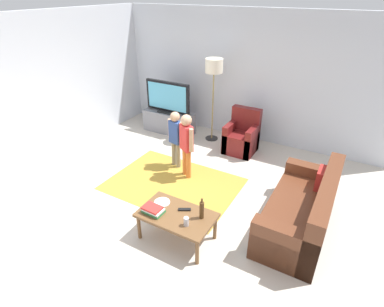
{
  "coord_description": "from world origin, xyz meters",
  "views": [
    {
      "loc": [
        2.16,
        -3.17,
        3.05
      ],
      "look_at": [
        0.0,
        0.6,
        0.65
      ],
      "focal_mm": 28.44,
      "sensor_mm": 36.0,
      "label": 1
    }
  ],
  "objects_px": {
    "bottle": "(202,210)",
    "child_center": "(186,141)",
    "armchair": "(242,138)",
    "child_near_tv": "(175,135)",
    "tv_remote": "(185,210)",
    "coffee_table": "(177,217)",
    "plate": "(162,202)",
    "tv": "(168,98)",
    "soda_can": "(186,222)",
    "tv_stand": "(169,122)",
    "couch": "(304,212)",
    "floor_lamp": "(214,70)",
    "book_stack": "(153,210)"
  },
  "relations": [
    {
      "from": "child_near_tv",
      "to": "tv_remote",
      "type": "bearing_deg",
      "value": -53.93
    },
    {
      "from": "tv_stand",
      "to": "book_stack",
      "type": "relative_size",
      "value": 4.31
    },
    {
      "from": "tv",
      "to": "child_near_tv",
      "type": "distance_m",
      "value": 1.58
    },
    {
      "from": "tv_remote",
      "to": "coffee_table",
      "type": "bearing_deg",
      "value": -142.07
    },
    {
      "from": "couch",
      "to": "bottle",
      "type": "bearing_deg",
      "value": -140.01
    },
    {
      "from": "tv_stand",
      "to": "couch",
      "type": "bearing_deg",
      "value": -27.76
    },
    {
      "from": "couch",
      "to": "child_near_tv",
      "type": "height_order",
      "value": "child_near_tv"
    },
    {
      "from": "tv",
      "to": "child_center",
      "type": "relative_size",
      "value": 0.92
    },
    {
      "from": "floor_lamp",
      "to": "coffee_table",
      "type": "height_order",
      "value": "floor_lamp"
    },
    {
      "from": "bottle",
      "to": "soda_can",
      "type": "bearing_deg",
      "value": -114.44
    },
    {
      "from": "child_center",
      "to": "soda_can",
      "type": "distance_m",
      "value": 1.8
    },
    {
      "from": "floor_lamp",
      "to": "child_center",
      "type": "bearing_deg",
      "value": -79.61
    },
    {
      "from": "child_center",
      "to": "bottle",
      "type": "height_order",
      "value": "child_center"
    },
    {
      "from": "armchair",
      "to": "bottle",
      "type": "xyz_separation_m",
      "value": [
        0.51,
        -2.73,
        0.25
      ]
    },
    {
      "from": "tv_remote",
      "to": "plate",
      "type": "relative_size",
      "value": 0.77
    },
    {
      "from": "tv_stand",
      "to": "floor_lamp",
      "type": "bearing_deg",
      "value": 8.26
    },
    {
      "from": "floor_lamp",
      "to": "soda_can",
      "type": "xyz_separation_m",
      "value": [
        1.2,
        -3.14,
        -1.06
      ]
    },
    {
      "from": "tv_stand",
      "to": "bottle",
      "type": "xyz_separation_m",
      "value": [
        2.35,
        -2.77,
        0.3
      ]
    },
    {
      "from": "armchair",
      "to": "floor_lamp",
      "type": "height_order",
      "value": "floor_lamp"
    },
    {
      "from": "coffee_table",
      "to": "armchair",
      "type": "bearing_deg",
      "value": 93.89
    },
    {
      "from": "child_near_tv",
      "to": "plate",
      "type": "distance_m",
      "value": 1.71
    },
    {
      "from": "floor_lamp",
      "to": "child_near_tv",
      "type": "relative_size",
      "value": 1.61
    },
    {
      "from": "bottle",
      "to": "tv_remote",
      "type": "relative_size",
      "value": 1.8
    },
    {
      "from": "couch",
      "to": "child_center",
      "type": "relative_size",
      "value": 1.51
    },
    {
      "from": "armchair",
      "to": "soda_can",
      "type": "height_order",
      "value": "armchair"
    },
    {
      "from": "child_center",
      "to": "book_stack",
      "type": "bearing_deg",
      "value": -75.4
    },
    {
      "from": "tv",
      "to": "plate",
      "type": "bearing_deg",
      "value": -57.81
    },
    {
      "from": "couch",
      "to": "tv_remote",
      "type": "bearing_deg",
      "value": -146.51
    },
    {
      "from": "tv",
      "to": "tv_remote",
      "type": "height_order",
      "value": "tv"
    },
    {
      "from": "bottle",
      "to": "child_center",
      "type": "bearing_deg",
      "value": 127.42
    },
    {
      "from": "tv_stand",
      "to": "child_center",
      "type": "distance_m",
      "value": 2.03
    },
    {
      "from": "child_near_tv",
      "to": "armchair",
      "type": "bearing_deg",
      "value": 54.77
    },
    {
      "from": "tv_stand",
      "to": "armchair",
      "type": "xyz_separation_m",
      "value": [
        1.84,
        -0.04,
        0.05
      ]
    },
    {
      "from": "child_near_tv",
      "to": "plate",
      "type": "height_order",
      "value": "child_near_tv"
    },
    {
      "from": "bottle",
      "to": "tv_remote",
      "type": "distance_m",
      "value": 0.3
    },
    {
      "from": "tv_stand",
      "to": "tv_remote",
      "type": "height_order",
      "value": "tv_stand"
    },
    {
      "from": "tv",
      "to": "coffee_table",
      "type": "distance_m",
      "value": 3.53
    },
    {
      "from": "child_center",
      "to": "bottle",
      "type": "xyz_separation_m",
      "value": [
        1.01,
        -1.32,
        -0.17
      ]
    },
    {
      "from": "tv",
      "to": "soda_can",
      "type": "distance_m",
      "value": 3.74
    },
    {
      "from": "book_stack",
      "to": "child_center",
      "type": "bearing_deg",
      "value": 104.6
    },
    {
      "from": "armchair",
      "to": "bottle",
      "type": "height_order",
      "value": "armchair"
    },
    {
      "from": "tv",
      "to": "book_stack",
      "type": "relative_size",
      "value": 3.95
    },
    {
      "from": "tv",
      "to": "coffee_table",
      "type": "xyz_separation_m",
      "value": [
        2.03,
        -2.85,
        -0.48
      ]
    },
    {
      "from": "armchair",
      "to": "child_center",
      "type": "height_order",
      "value": "child_center"
    },
    {
      "from": "floor_lamp",
      "to": "bottle",
      "type": "bearing_deg",
      "value": -65.97
    },
    {
      "from": "floor_lamp",
      "to": "soda_can",
      "type": "bearing_deg",
      "value": -69.05
    },
    {
      "from": "child_center",
      "to": "floor_lamp",
      "type": "bearing_deg",
      "value": 100.39
    },
    {
      "from": "coffee_table",
      "to": "tv_remote",
      "type": "distance_m",
      "value": 0.14
    },
    {
      "from": "child_center",
      "to": "tv_remote",
      "type": "bearing_deg",
      "value": -60.37
    },
    {
      "from": "couch",
      "to": "tv_remote",
      "type": "distance_m",
      "value": 1.67
    }
  ]
}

